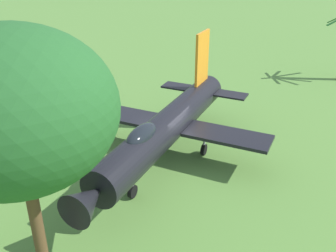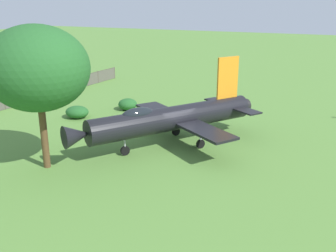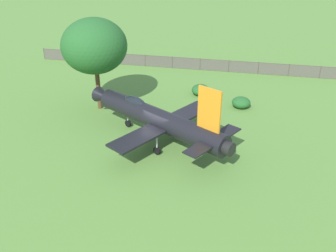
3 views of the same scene
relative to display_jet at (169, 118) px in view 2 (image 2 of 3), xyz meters
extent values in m
plane|color=#568438|center=(-0.19, -0.29, -1.93)|extent=(200.00, 200.00, 0.00)
cylinder|color=black|center=(-0.19, -0.29, -0.05)|extent=(7.95, 10.92, 1.61)
cone|color=black|center=(3.44, 5.23, -0.05)|extent=(2.02, 2.09, 1.37)
cylinder|color=black|center=(-3.63, -5.52, -0.05)|extent=(1.14, 1.03, 0.97)
ellipsoid|color=black|center=(1.26, 1.92, 0.63)|extent=(1.96, 2.33, 0.84)
cube|color=orange|center=(-2.70, -4.11, 2.23)|extent=(1.11, 1.58, 2.95)
cube|color=black|center=(-2.93, 0.79, -0.25)|extent=(4.43, 3.75, 0.16)
cube|color=black|center=(1.89, -2.38, -0.25)|extent=(4.43, 3.75, 0.16)
cube|color=black|center=(-4.39, -3.57, 0.11)|extent=(2.11, 1.91, 0.10)
cube|color=black|center=(-1.54, -5.45, 0.11)|extent=(2.11, 1.91, 0.10)
cylinder|color=#A5A8AD|center=(1.79, 2.72, -0.92)|extent=(0.12, 0.12, 1.42)
cylinder|color=black|center=(1.79, 2.72, -1.63)|extent=(0.48, 0.60, 0.60)
cylinder|color=#A5A8AD|center=(-2.11, -0.47, -0.92)|extent=(0.12, 0.12, 1.42)
cylinder|color=black|center=(-2.11, -0.47, -1.63)|extent=(0.48, 0.60, 0.60)
cylinder|color=#A5A8AD|center=(0.41, -2.12, -0.92)|extent=(0.12, 0.12, 1.42)
cylinder|color=black|center=(0.41, -2.12, -1.63)|extent=(0.48, 0.60, 0.60)
cylinder|color=brown|center=(5.01, 6.24, 0.19)|extent=(0.40, 0.40, 4.24)
ellipsoid|color=#235B26|center=(5.01, 6.24, 3.91)|extent=(5.82, 5.63, 4.75)
cylinder|color=#4C4238|center=(16.32, -18.81, -1.22)|extent=(0.08, 0.08, 1.42)
cylinder|color=#4C4238|center=(16.50, -15.45, -1.22)|extent=(0.08, 0.08, 1.42)
cylinder|color=#4C4238|center=(16.68, -12.09, -1.22)|extent=(0.08, 0.08, 1.42)
cylinder|color=#4C4238|center=(16.86, -8.74, -1.22)|extent=(0.08, 0.08, 1.42)
cylinder|color=#4C4238|center=(17.05, -5.38, -1.22)|extent=(0.08, 0.08, 1.42)
cylinder|color=#4C4238|center=(17.23, -2.03, -1.22)|extent=(0.08, 0.08, 1.42)
ellipsoid|color=#235B26|center=(9.70, -2.67, -1.43)|extent=(1.99, 1.74, 1.01)
ellipsoid|color=#235B26|center=(7.17, -6.65, -1.42)|extent=(1.67, 1.71, 1.02)
cylinder|color=#333333|center=(4.42, -3.91, -1.48)|extent=(0.06, 0.06, 0.90)
cube|color=olive|center=(4.42, -3.91, -0.91)|extent=(0.71, 0.61, 0.25)
camera|label=1|loc=(2.20, 16.35, 8.05)|focal=40.54mm
camera|label=2|loc=(-10.35, 22.19, 7.41)|focal=41.32mm
camera|label=3|loc=(-24.50, -4.87, 12.35)|focal=39.16mm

